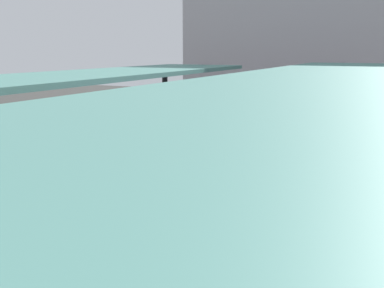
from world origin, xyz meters
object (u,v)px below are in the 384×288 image
(passenger_near_bench, at_px, (59,148))
(passenger_far_end, at_px, (188,242))
(platform_bench, at_px, (326,210))
(platform_sign, at_px, (267,170))
(commuter_train, at_px, (215,142))
(litter_bin, at_px, (335,168))

(passenger_near_bench, height_order, passenger_far_end, passenger_near_bench)
(platform_bench, distance_m, passenger_far_end, 3.76)
(platform_sign, height_order, passenger_far_end, platform_sign)
(platform_sign, bearing_deg, platform_bench, 58.87)
(commuter_train, bearing_deg, platform_bench, -44.16)
(platform_bench, height_order, passenger_near_bench, passenger_near_bench)
(passenger_far_end, bearing_deg, platform_sign, 69.56)
(platform_bench, xyz_separation_m, litter_bin, (-0.33, 3.77, -0.06))
(litter_bin, bearing_deg, platform_sign, -96.23)
(litter_bin, bearing_deg, passenger_far_end, -100.10)
(commuter_train, distance_m, passenger_far_end, 8.11)
(litter_bin, xyz_separation_m, passenger_near_bench, (-7.69, -3.07, 0.47))
(litter_bin, relative_size, passenger_near_bench, 0.48)
(platform_bench, xyz_separation_m, platform_sign, (-0.91, -1.51, 1.16))
(litter_bin, distance_m, passenger_near_bench, 8.29)
(platform_sign, bearing_deg, passenger_near_bench, 162.77)
(commuter_train, bearing_deg, platform_sign, -58.97)
(passenger_near_bench, bearing_deg, commuter_train, 44.17)
(litter_bin, distance_m, passenger_far_end, 7.28)
(platform_sign, xyz_separation_m, passenger_far_end, (-0.70, -1.87, -0.79))
(passenger_near_bench, bearing_deg, platform_sign, -17.23)
(platform_bench, relative_size, platform_sign, 0.63)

